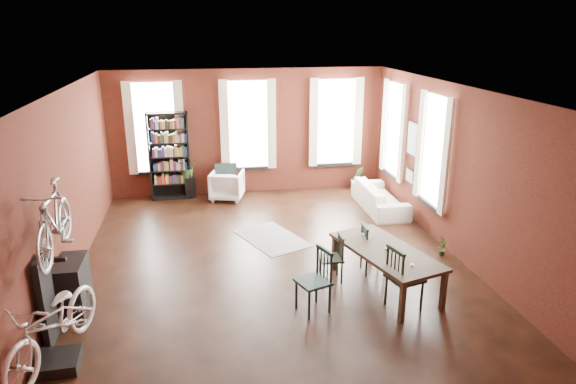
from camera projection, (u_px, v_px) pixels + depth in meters
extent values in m
plane|color=black|center=(274.00, 266.00, 9.44)|extent=(9.00, 9.00, 0.00)
cube|color=silver|center=(272.00, 91.00, 8.44)|extent=(7.00, 9.00, 0.04)
cube|color=#411610|center=(248.00, 132.00, 13.16)|extent=(7.00, 0.04, 3.20)
cube|color=#411610|center=(343.00, 325.00, 4.73)|extent=(7.00, 0.04, 3.20)
cube|color=#411610|center=(61.00, 194.00, 8.38)|extent=(0.04, 9.00, 3.20)
cube|color=#411610|center=(460.00, 174.00, 9.51)|extent=(0.04, 9.00, 3.20)
cube|color=white|center=(155.00, 128.00, 12.69)|extent=(1.00, 0.04, 2.20)
cube|color=beige|center=(155.00, 128.00, 12.63)|extent=(1.40, 0.06, 2.30)
cube|color=white|center=(248.00, 125.00, 13.07)|extent=(1.00, 0.04, 2.20)
cube|color=beige|center=(248.00, 125.00, 13.00)|extent=(1.40, 0.06, 2.30)
cube|color=white|center=(335.00, 122.00, 13.44)|extent=(1.00, 0.04, 2.20)
cube|color=beige|center=(336.00, 122.00, 13.37)|extent=(1.40, 0.06, 2.30)
cube|color=white|center=(435.00, 151.00, 10.38)|extent=(0.04, 1.00, 2.20)
cube|color=beige|center=(432.00, 151.00, 10.37)|extent=(0.06, 1.40, 2.30)
cube|color=white|center=(396.00, 130.00, 12.44)|extent=(0.04, 1.00, 2.20)
cube|color=beige|center=(393.00, 130.00, 12.43)|extent=(0.06, 1.40, 2.30)
cube|color=black|center=(413.00, 139.00, 11.41)|extent=(0.04, 0.55, 0.75)
cube|color=black|center=(410.00, 176.00, 11.67)|extent=(0.04, 0.45, 0.35)
cube|color=#46382A|center=(385.00, 269.00, 8.55)|extent=(1.50, 2.26, 0.71)
cube|color=#173232|center=(313.00, 281.00, 7.84)|extent=(0.59, 0.59, 1.00)
cube|color=black|center=(331.00, 258.00, 8.81)|extent=(0.39, 0.39, 0.83)
cube|color=black|center=(405.00, 278.00, 7.91)|extent=(0.59, 0.59, 1.04)
cube|color=#183432|center=(373.00, 249.00, 9.10)|extent=(0.42, 0.42, 0.89)
cube|color=black|center=(169.00, 156.00, 12.80)|extent=(1.00, 0.32, 2.20)
imported|color=white|center=(227.00, 184.00, 12.95)|extent=(0.95, 0.91, 0.80)
imported|color=beige|center=(380.00, 193.00, 12.23)|extent=(0.61, 2.08, 0.81)
cube|color=black|center=(272.00, 238.00, 10.66)|extent=(1.56, 1.87, 0.01)
cube|color=black|center=(58.00, 362.00, 6.64)|extent=(0.55, 0.55, 0.15)
cube|color=black|center=(46.00, 300.00, 7.01)|extent=(0.16, 0.60, 1.30)
cube|color=black|center=(73.00, 285.00, 7.95)|extent=(0.40, 0.80, 0.80)
cube|color=black|center=(189.00, 187.00, 13.13)|extent=(0.33, 0.33, 0.53)
imported|color=#2A5221|center=(357.00, 185.00, 13.75)|extent=(0.37, 0.65, 0.29)
imported|color=#2E5421|center=(442.00, 252.00, 9.85)|extent=(0.44, 0.43, 0.14)
imported|color=silver|center=(48.00, 291.00, 6.28)|extent=(0.97, 1.19, 1.96)
imported|color=#A5A8AD|center=(50.00, 197.00, 6.58)|extent=(0.47, 1.00, 1.66)
imported|color=#2B5321|center=(188.00, 169.00, 12.96)|extent=(0.68, 0.71, 0.44)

